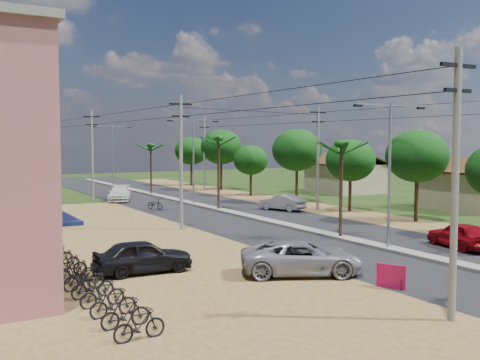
# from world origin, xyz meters

# --- Properties ---
(ground) EXTENTS (160.00, 160.00, 0.00)m
(ground) POSITION_xyz_m (0.00, 0.00, 0.00)
(ground) COLOR black
(ground) RESTS_ON ground
(road) EXTENTS (12.00, 110.00, 0.04)m
(road) POSITION_xyz_m (0.00, 15.00, 0.02)
(road) COLOR black
(road) RESTS_ON ground
(median) EXTENTS (1.00, 90.00, 0.18)m
(median) POSITION_xyz_m (0.00, 18.00, 0.09)
(median) COLOR #605E56
(median) RESTS_ON ground
(dirt_lot_west) EXTENTS (18.00, 46.00, 0.04)m
(dirt_lot_west) POSITION_xyz_m (-15.00, 8.00, 0.02)
(dirt_lot_west) COLOR brown
(dirt_lot_west) RESTS_ON ground
(dirt_shoulder_east) EXTENTS (5.00, 90.00, 0.03)m
(dirt_shoulder_east) POSITION_xyz_m (8.50, 15.00, 0.01)
(dirt_shoulder_east) COLOR brown
(dirt_shoulder_east) RESTS_ON ground
(house_east_near) EXTENTS (7.60, 7.50, 4.60)m
(house_east_near) POSITION_xyz_m (20.00, 10.00, 2.39)
(house_east_near) COLOR gray
(house_east_near) RESTS_ON ground
(house_east_far) EXTENTS (7.60, 7.50, 4.60)m
(house_east_far) POSITION_xyz_m (21.00, 28.00, 2.39)
(house_east_far) COLOR gray
(house_east_far) RESTS_ON ground
(tree_east_c) EXTENTS (4.60, 4.60, 6.83)m
(tree_east_c) POSITION_xyz_m (9.70, 7.00, 4.86)
(tree_east_c) COLOR black
(tree_east_c) RESTS_ON ground
(tree_east_d) EXTENTS (4.20, 4.20, 6.13)m
(tree_east_d) POSITION_xyz_m (9.40, 14.00, 4.34)
(tree_east_d) COLOR black
(tree_east_d) RESTS_ON ground
(tree_east_e) EXTENTS (4.80, 4.80, 7.14)m
(tree_east_e) POSITION_xyz_m (9.60, 22.00, 5.09)
(tree_east_e) COLOR black
(tree_east_e) RESTS_ON ground
(tree_east_f) EXTENTS (3.80, 3.80, 5.52)m
(tree_east_f) POSITION_xyz_m (9.20, 30.00, 3.89)
(tree_east_f) COLOR black
(tree_east_f) RESTS_ON ground
(tree_east_g) EXTENTS (5.00, 5.00, 7.38)m
(tree_east_g) POSITION_xyz_m (9.80, 38.00, 5.24)
(tree_east_g) COLOR black
(tree_east_g) RESTS_ON ground
(tree_east_h) EXTENTS (4.40, 4.40, 6.52)m
(tree_east_h) POSITION_xyz_m (9.50, 46.00, 4.64)
(tree_east_h) COLOR black
(tree_east_h) RESTS_ON ground
(palm_median_near) EXTENTS (2.00, 2.00, 6.15)m
(palm_median_near) POSITION_xyz_m (0.00, 4.00, 5.54)
(palm_median_near) COLOR black
(palm_median_near) RESTS_ON ground
(palm_median_mid) EXTENTS (2.00, 2.00, 6.55)m
(palm_median_mid) POSITION_xyz_m (0.00, 20.00, 5.90)
(palm_median_mid) COLOR black
(palm_median_mid) RESTS_ON ground
(palm_median_far) EXTENTS (2.00, 2.00, 5.85)m
(palm_median_far) POSITION_xyz_m (0.00, 36.00, 5.26)
(palm_median_far) COLOR black
(palm_median_far) RESTS_ON ground
(streetlight_near) EXTENTS (5.10, 0.18, 8.00)m
(streetlight_near) POSITION_xyz_m (0.00, 0.00, 4.79)
(streetlight_near) COLOR gray
(streetlight_near) RESTS_ON ground
(streetlight_mid) EXTENTS (5.10, 0.18, 8.00)m
(streetlight_mid) POSITION_xyz_m (0.00, 25.00, 4.79)
(streetlight_mid) COLOR gray
(streetlight_mid) RESTS_ON ground
(streetlight_far) EXTENTS (5.10, 0.18, 8.00)m
(streetlight_far) POSITION_xyz_m (0.00, 50.00, 4.79)
(streetlight_far) COLOR gray
(streetlight_far) RESTS_ON ground
(utility_pole_w_a) EXTENTS (1.60, 0.24, 9.00)m
(utility_pole_w_a) POSITION_xyz_m (-7.00, -10.00, 4.76)
(utility_pole_w_a) COLOR #605E56
(utility_pole_w_a) RESTS_ON ground
(utility_pole_w_b) EXTENTS (1.60, 0.24, 9.00)m
(utility_pole_w_b) POSITION_xyz_m (-7.00, 12.00, 4.76)
(utility_pole_w_b) COLOR #605E56
(utility_pole_w_b) RESTS_ON ground
(utility_pole_w_c) EXTENTS (1.60, 0.24, 9.00)m
(utility_pole_w_c) POSITION_xyz_m (-7.00, 34.00, 4.76)
(utility_pole_w_c) COLOR #605E56
(utility_pole_w_c) RESTS_ON ground
(utility_pole_w_d) EXTENTS (1.60, 0.24, 9.00)m
(utility_pole_w_d) POSITION_xyz_m (-7.00, 55.00, 4.76)
(utility_pole_w_d) COLOR #605E56
(utility_pole_w_d) RESTS_ON ground
(utility_pole_e_b) EXTENTS (1.60, 0.24, 9.00)m
(utility_pole_e_b) POSITION_xyz_m (7.50, 16.00, 4.76)
(utility_pole_e_b) COLOR #605E56
(utility_pole_e_b) RESTS_ON ground
(utility_pole_e_c) EXTENTS (1.60, 0.24, 9.00)m
(utility_pole_e_c) POSITION_xyz_m (7.50, 38.00, 4.76)
(utility_pole_e_c) COLOR #605E56
(utility_pole_e_c) RESTS_ON ground
(car_red_near) EXTENTS (2.64, 4.57, 1.46)m
(car_red_near) POSITION_xyz_m (3.78, -1.70, 0.73)
(car_red_near) COLOR maroon
(car_red_near) RESTS_ON ground
(car_silver_mid) EXTENTS (2.79, 4.30, 1.34)m
(car_silver_mid) POSITION_xyz_m (4.73, 17.32, 0.67)
(car_silver_mid) COLOR gray
(car_silver_mid) RESTS_ON ground
(car_white_far) EXTENTS (3.74, 5.44, 1.46)m
(car_white_far) POSITION_xyz_m (-5.00, 31.60, 0.73)
(car_white_far) COLOR #B9BAB5
(car_white_far) RESTS_ON ground
(car_parked_silver) EXTENTS (5.97, 4.67, 1.51)m
(car_parked_silver) POSITION_xyz_m (-7.50, -2.30, 0.75)
(car_parked_silver) COLOR gray
(car_parked_silver) RESTS_ON ground
(car_parked_dark) EXTENTS (4.51, 1.96, 1.52)m
(car_parked_dark) POSITION_xyz_m (-13.52, 1.53, 0.76)
(car_parked_dark) COLOR black
(car_parked_dark) RESTS_ON ground
(moto_rider_west_a) EXTENTS (1.27, 1.98, 0.98)m
(moto_rider_west_a) POSITION_xyz_m (-4.51, 23.24, 0.49)
(moto_rider_west_a) COLOR black
(moto_rider_west_a) RESTS_ON ground
(moto_rider_west_b) EXTENTS (0.59, 1.67, 0.99)m
(moto_rider_west_b) POSITION_xyz_m (-3.48, 36.03, 0.49)
(moto_rider_west_b) COLOR black
(moto_rider_west_b) RESTS_ON ground
(roadside_sign) EXTENTS (0.57, 1.15, 1.01)m
(roadside_sign) POSITION_xyz_m (-5.76, -6.00, 0.50)
(roadside_sign) COLOR #A10E3C
(roadside_sign) RESTS_ON ground
(parked_scooter_row) EXTENTS (1.69, 12.28, 1.00)m
(parked_scooter_row) POSITION_xyz_m (-16.60, -0.76, 0.50)
(parked_scooter_row) COLOR black
(parked_scooter_row) RESTS_ON ground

